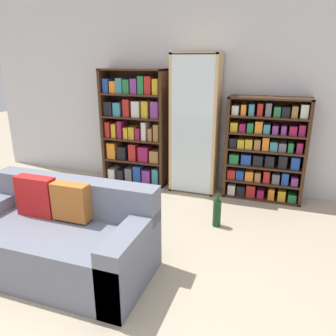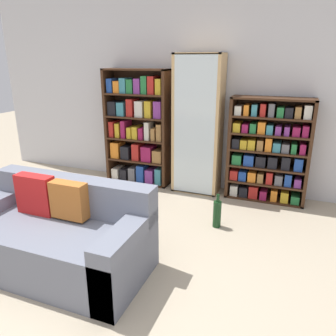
{
  "view_description": "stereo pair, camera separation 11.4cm",
  "coord_description": "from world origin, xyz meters",
  "px_view_note": "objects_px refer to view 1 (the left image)",
  "views": [
    {
      "loc": [
        1.25,
        -1.64,
        1.76
      ],
      "look_at": [
        0.18,
        1.46,
        0.67
      ],
      "focal_mm": 35.0,
      "sensor_mm": 36.0,
      "label": 1
    },
    {
      "loc": [
        1.36,
        -1.6,
        1.76
      ],
      "look_at": [
        0.18,
        1.46,
        0.67
      ],
      "focal_mm": 35.0,
      "sensor_mm": 36.0,
      "label": 2
    }
  ],
  "objects_px": {
    "bookshelf_right": "(265,151)",
    "bookshelf_left": "(135,129)",
    "wine_bottle": "(217,213)",
    "display_cabinet": "(195,126)",
    "couch": "(59,239)"
  },
  "relations": [
    {
      "from": "couch",
      "to": "wine_bottle",
      "type": "bearing_deg",
      "value": 46.9
    },
    {
      "from": "bookshelf_right",
      "to": "wine_bottle",
      "type": "height_order",
      "value": "bookshelf_right"
    },
    {
      "from": "bookshelf_right",
      "to": "bookshelf_left",
      "type": "bearing_deg",
      "value": -179.99
    },
    {
      "from": "display_cabinet",
      "to": "couch",
      "type": "bearing_deg",
      "value": -105.87
    },
    {
      "from": "bookshelf_left",
      "to": "wine_bottle",
      "type": "bearing_deg",
      "value": -34.76
    },
    {
      "from": "bookshelf_right",
      "to": "wine_bottle",
      "type": "xyz_separation_m",
      "value": [
        -0.4,
        -0.98,
        -0.48
      ]
    },
    {
      "from": "display_cabinet",
      "to": "bookshelf_right",
      "type": "relative_size",
      "value": 1.39
    },
    {
      "from": "couch",
      "to": "bookshelf_left",
      "type": "bearing_deg",
      "value": 97.19
    },
    {
      "from": "wine_bottle",
      "to": "display_cabinet",
      "type": "bearing_deg",
      "value": 118.2
    },
    {
      "from": "bookshelf_left",
      "to": "bookshelf_right",
      "type": "distance_m",
      "value": 1.83
    },
    {
      "from": "bookshelf_left",
      "to": "wine_bottle",
      "type": "distance_m",
      "value": 1.84
    },
    {
      "from": "display_cabinet",
      "to": "wine_bottle",
      "type": "xyz_separation_m",
      "value": [
        0.52,
        -0.97,
        -0.76
      ]
    },
    {
      "from": "bookshelf_left",
      "to": "wine_bottle",
      "type": "xyz_separation_m",
      "value": [
        1.42,
        -0.98,
        -0.64
      ]
    },
    {
      "from": "display_cabinet",
      "to": "wine_bottle",
      "type": "height_order",
      "value": "display_cabinet"
    },
    {
      "from": "display_cabinet",
      "to": "wine_bottle",
      "type": "relative_size",
      "value": 4.79
    }
  ]
}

